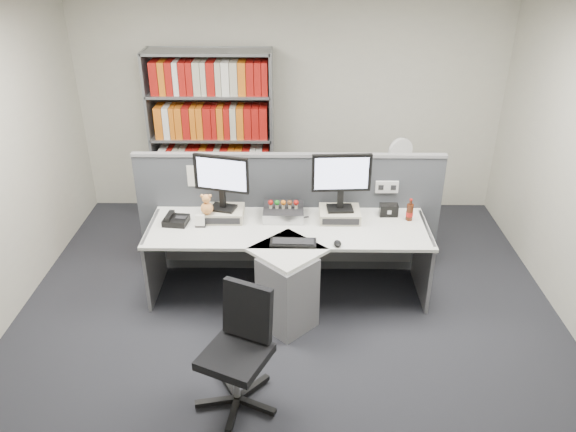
{
  "coord_description": "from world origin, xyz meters",
  "views": [
    {
      "loc": [
        0.06,
        -3.72,
        3.2
      ],
      "look_at": [
        0.0,
        0.65,
        0.92
      ],
      "focal_mm": 34.93,
      "sensor_mm": 36.0,
      "label": 1
    }
  ],
  "objects_px": {
    "keyboard": "(293,242)",
    "filing_cabinet": "(395,206)",
    "monitor_left": "(221,178)",
    "speaker": "(389,210)",
    "desktop_pc": "(283,212)",
    "desk_calendar": "(200,222)",
    "office_chair": "(240,345)",
    "shelving_unit": "(213,140)",
    "desk_phone": "(175,220)",
    "monitor_right": "(341,177)",
    "cola_bottle": "(410,212)",
    "desk_fan": "(400,153)",
    "desk": "(288,264)",
    "mouse": "(337,243)"
  },
  "relations": [
    {
      "from": "keyboard",
      "to": "mouse",
      "type": "xyz_separation_m",
      "value": [
        0.39,
        -0.03,
        0.01
      ]
    },
    {
      "from": "keyboard",
      "to": "office_chair",
      "type": "relative_size",
      "value": 0.44
    },
    {
      "from": "monitor_left",
      "to": "desk_calendar",
      "type": "distance_m",
      "value": 0.45
    },
    {
      "from": "desktop_pc",
      "to": "filing_cabinet",
      "type": "relative_size",
      "value": 0.54
    },
    {
      "from": "desk_calendar",
      "to": "desk",
      "type": "bearing_deg",
      "value": -15.33
    },
    {
      "from": "monitor_left",
      "to": "speaker",
      "type": "xyz_separation_m",
      "value": [
        1.57,
        0.08,
        -0.36
      ]
    },
    {
      "from": "desktop_pc",
      "to": "speaker",
      "type": "xyz_separation_m",
      "value": [
        1.01,
        0.05,
        0.01
      ]
    },
    {
      "from": "keyboard",
      "to": "shelving_unit",
      "type": "xyz_separation_m",
      "value": [
        -0.95,
        1.93,
        0.24
      ]
    },
    {
      "from": "desk_calendar",
      "to": "speaker",
      "type": "height_order",
      "value": "same"
    },
    {
      "from": "monitor_right",
      "to": "cola_bottle",
      "type": "height_order",
      "value": "monitor_right"
    },
    {
      "from": "desk_calendar",
      "to": "office_chair",
      "type": "xyz_separation_m",
      "value": [
        0.48,
        -1.39,
        -0.27
      ]
    },
    {
      "from": "speaker",
      "to": "desk_fan",
      "type": "bearing_deg",
      "value": 75.49
    },
    {
      "from": "desk",
      "to": "desk_phone",
      "type": "relative_size",
      "value": 10.88
    },
    {
      "from": "filing_cabinet",
      "to": "desk_fan",
      "type": "height_order",
      "value": "desk_fan"
    },
    {
      "from": "desk_calendar",
      "to": "filing_cabinet",
      "type": "height_order",
      "value": "desk_calendar"
    },
    {
      "from": "desktop_pc",
      "to": "cola_bottle",
      "type": "height_order",
      "value": "cola_bottle"
    },
    {
      "from": "cola_bottle",
      "to": "filing_cabinet",
      "type": "relative_size",
      "value": 0.31
    },
    {
      "from": "monitor_left",
      "to": "office_chair",
      "type": "distance_m",
      "value": 1.7
    },
    {
      "from": "filing_cabinet",
      "to": "monitor_left",
      "type": "bearing_deg",
      "value": -150.77
    },
    {
      "from": "desk_calendar",
      "to": "filing_cabinet",
      "type": "distance_m",
      "value": 2.37
    },
    {
      "from": "keyboard",
      "to": "desk_phone",
      "type": "relative_size",
      "value": 1.71
    },
    {
      "from": "mouse",
      "to": "filing_cabinet",
      "type": "bearing_deg",
      "value": 63.07
    },
    {
      "from": "shelving_unit",
      "to": "filing_cabinet",
      "type": "bearing_deg",
      "value": -12.07
    },
    {
      "from": "keyboard",
      "to": "office_chair",
      "type": "xyz_separation_m",
      "value": [
        -0.38,
        -1.08,
        -0.24
      ]
    },
    {
      "from": "filing_cabinet",
      "to": "desk_fan",
      "type": "xyz_separation_m",
      "value": [
        0.0,
        -0.0,
        0.64
      ]
    },
    {
      "from": "desk",
      "to": "monitor_right",
      "type": "bearing_deg",
      "value": 38.42
    },
    {
      "from": "keyboard",
      "to": "monitor_left",
      "type": "bearing_deg",
      "value": 144.7
    },
    {
      "from": "keyboard",
      "to": "desk_fan",
      "type": "distance_m",
      "value": 1.9
    },
    {
      "from": "monitor_left",
      "to": "desktop_pc",
      "type": "bearing_deg",
      "value": 3.58
    },
    {
      "from": "speaker",
      "to": "office_chair",
      "type": "bearing_deg",
      "value": -128.36
    },
    {
      "from": "keyboard",
      "to": "filing_cabinet",
      "type": "height_order",
      "value": "keyboard"
    },
    {
      "from": "desk_calendar",
      "to": "shelving_unit",
      "type": "height_order",
      "value": "shelving_unit"
    },
    {
      "from": "desk",
      "to": "desk_fan",
      "type": "height_order",
      "value": "desk_fan"
    },
    {
      "from": "office_chair",
      "to": "cola_bottle",
      "type": "bearing_deg",
      "value": 46.29
    },
    {
      "from": "mouse",
      "to": "filing_cabinet",
      "type": "relative_size",
      "value": 0.15
    },
    {
      "from": "keyboard",
      "to": "desktop_pc",
      "type": "bearing_deg",
      "value": 100.67
    },
    {
      "from": "monitor_left",
      "to": "office_chair",
      "type": "height_order",
      "value": "monitor_left"
    },
    {
      "from": "shelving_unit",
      "to": "desk_phone",
      "type": "bearing_deg",
      "value": -95.56
    },
    {
      "from": "speaker",
      "to": "filing_cabinet",
      "type": "bearing_deg",
      "value": 75.5
    },
    {
      "from": "monitor_left",
      "to": "desk_fan",
      "type": "distance_m",
      "value": 2.09
    },
    {
      "from": "cola_bottle",
      "to": "desk_fan",
      "type": "distance_m",
      "value": 1.04
    },
    {
      "from": "mouse",
      "to": "desk_fan",
      "type": "bearing_deg",
      "value": 63.07
    },
    {
      "from": "shelving_unit",
      "to": "keyboard",
      "type": "bearing_deg",
      "value": -63.92
    },
    {
      "from": "monitor_left",
      "to": "desk_calendar",
      "type": "bearing_deg",
      "value": -140.5
    },
    {
      "from": "desk_phone",
      "to": "monitor_left",
      "type": "bearing_deg",
      "value": 13.76
    },
    {
      "from": "filing_cabinet",
      "to": "office_chair",
      "type": "xyz_separation_m",
      "value": [
        -1.53,
        -2.57,
        0.15
      ]
    },
    {
      "from": "desk_phone",
      "to": "desk_fan",
      "type": "xyz_separation_m",
      "value": [
        2.25,
        1.12,
        0.24
      ]
    },
    {
      "from": "desktop_pc",
      "to": "office_chair",
      "type": "xyz_separation_m",
      "value": [
        -0.28,
        -1.58,
        -0.27
      ]
    },
    {
      "from": "filing_cabinet",
      "to": "cola_bottle",
      "type": "bearing_deg",
      "value": -93.34
    },
    {
      "from": "desk_calendar",
      "to": "shelving_unit",
      "type": "xyz_separation_m",
      "value": [
        -0.09,
        1.63,
        0.21
      ]
    }
  ]
}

